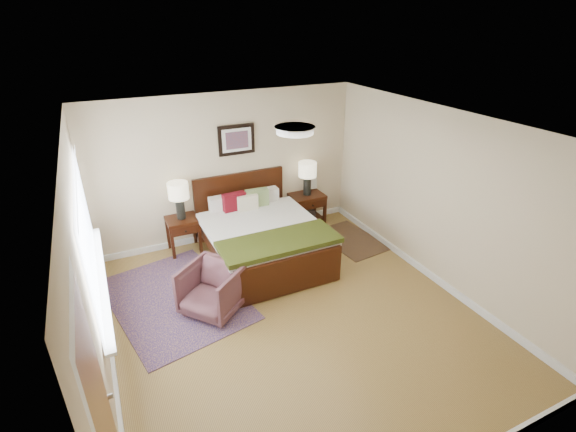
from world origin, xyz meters
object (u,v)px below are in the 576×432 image
at_px(lamp_left, 179,194).
at_px(lamp_right, 307,173).
at_px(bed, 262,230).
at_px(armchair, 212,289).
at_px(nightstand_left, 183,226).
at_px(nightstand_right, 307,206).
at_px(rug_persian, 175,299).

relative_size(lamp_left, lamp_right, 1.00).
distance_m(bed, lamp_right, 1.55).
bearing_deg(lamp_right, bed, -146.85).
bearing_deg(armchair, nightstand_left, 140.38).
height_order(lamp_left, armchair, lamp_left).
relative_size(nightstand_left, nightstand_right, 0.98).
bearing_deg(armchair, bed, 91.49).
bearing_deg(rug_persian, bed, 5.85).
height_order(bed, nightstand_left, bed).
height_order(nightstand_right, lamp_left, lamp_left).
bearing_deg(rug_persian, lamp_left, 59.51).
bearing_deg(bed, lamp_left, 143.13).
relative_size(bed, rug_persian, 0.95).
relative_size(nightstand_right, lamp_left, 1.00).
distance_m(nightstand_left, lamp_left, 0.55).
bearing_deg(bed, lamp_right, 33.15).
height_order(nightstand_right, rug_persian, nightstand_right).
height_order(nightstand_right, armchair, armchair).
bearing_deg(lamp_right, rug_persian, -155.06).
relative_size(lamp_left, armchair, 0.84).
bearing_deg(nightstand_right, lamp_right, 90.00).
relative_size(bed, nightstand_left, 3.50).
height_order(nightstand_left, armchair, armchair).
relative_size(nightstand_right, rug_persian, 0.28).
height_order(nightstand_left, lamp_right, lamp_right).
bearing_deg(lamp_right, lamp_left, 180.00).
bearing_deg(lamp_right, nightstand_right, -90.00).
bearing_deg(rug_persian, nightstand_right, 13.25).
distance_m(bed, armchair, 1.43).
bearing_deg(nightstand_right, bed, -147.28).
distance_m(bed, nightstand_right, 1.47).
xyz_separation_m(lamp_left, armchair, (-0.01, -1.73, -0.69)).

